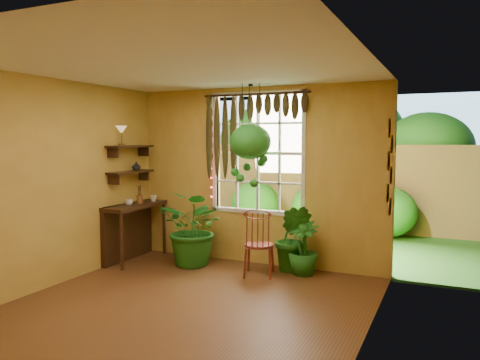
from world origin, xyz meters
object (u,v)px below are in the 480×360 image
object	(u,v)px
windsor_chair	(259,254)
potted_plant_left	(195,228)
hanging_basket	(250,146)
counter_ledge	(130,225)
potted_plant_mid	(293,238)

from	to	relation	value
windsor_chair	potted_plant_left	size ratio (longest dim) A/B	0.96
hanging_basket	counter_ledge	bearing A→B (deg)	-172.74
potted_plant_left	hanging_basket	size ratio (longest dim) A/B	0.77
hanging_basket	potted_plant_left	bearing A→B (deg)	-171.10
counter_ledge	potted_plant_left	world-z (taller)	potted_plant_left
potted_plant_left	potted_plant_mid	size ratio (longest dim) A/B	1.18
windsor_chair	potted_plant_left	bearing A→B (deg)	159.57
counter_ledge	potted_plant_left	xyz separation A→B (m)	(1.12, 0.12, 0.02)
counter_ledge	potted_plant_mid	xyz separation A→B (m)	(2.56, 0.44, -0.06)
windsor_chair	potted_plant_mid	world-z (taller)	windsor_chair
counter_ledge	potted_plant_mid	distance (m)	2.60
potted_plant_mid	hanging_basket	xyz separation A→B (m)	(-0.59, -0.19, 1.33)
windsor_chair	potted_plant_mid	size ratio (longest dim) A/B	1.13
potted_plant_left	potted_plant_mid	bearing A→B (deg)	12.55
windsor_chair	potted_plant_left	xyz separation A→B (m)	(-1.08, 0.10, 0.26)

